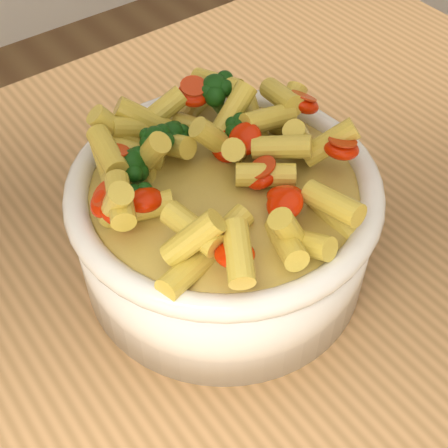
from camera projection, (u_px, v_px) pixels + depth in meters
table at (161, 399)px, 0.58m from camera, size 1.20×0.80×0.90m
serving_bowl at (224, 223)px, 0.52m from camera, size 0.25×0.25×0.11m
pasta_salad at (224, 163)px, 0.47m from camera, size 0.20×0.20×0.04m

